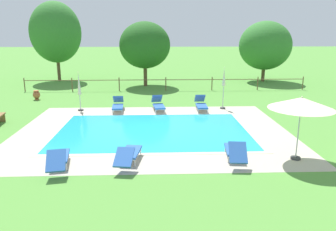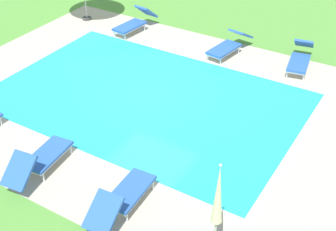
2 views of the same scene
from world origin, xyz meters
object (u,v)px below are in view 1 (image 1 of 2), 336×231
Objects in this scene: sun_lounger_north_end at (59,158)px; tree_west_mid at (265,46)px; sun_lounger_south_near_corner at (129,154)px; terracotta_urn_near_fence at (36,95)px; patio_umbrella_open_foreground at (301,103)px; tree_centre at (56,32)px; sun_lounger_north_mid at (235,151)px; patio_umbrella_closed_row_west at (79,87)px; patio_umbrella_closed_row_mid_west at (224,82)px; sun_lounger_north_far at (118,105)px; sun_lounger_north_near_steps at (158,104)px; sun_lounger_south_far at (201,104)px; tree_far_west at (145,45)px.

tree_west_mid is at bearing 55.29° from sun_lounger_north_end.
terracotta_urn_near_fence is at bearing 122.46° from sun_lounger_south_near_corner.
tree_centre is (-14.13, 19.73, 2.30)m from patio_umbrella_open_foreground.
sun_lounger_north_mid is at bearing -59.07° from tree_centre.
patio_umbrella_closed_row_mid_west reaches higher than patio_umbrella_closed_row_west.
sun_lounger_north_far is 6.77m from terracotta_urn_near_fence.
tree_centre is (-4.56, 11.89, 3.01)m from patio_umbrella_closed_row_west.
patio_umbrella_open_foreground is at bearing -104.37° from tree_west_mid.
tree_west_mid is at bearing -3.15° from tree_centre.
sun_lounger_north_near_steps is 0.38× the size of tree_west_mid.
sun_lounger_south_far is at bearing -167.70° from patio_umbrella_closed_row_mid_west.
patio_umbrella_closed_row_mid_west is at bearing 81.61° from sun_lounger_north_mid.
patio_umbrella_closed_row_west is 13.08m from tree_centre.
patio_umbrella_closed_row_west reaches higher than sun_lounger_north_far.
sun_lounger_south_near_corner reaches higher than terracotta_urn_near_fence.
patio_umbrella_open_foreground reaches higher than sun_lounger_south_far.
sun_lounger_north_mid is (2.71, -7.76, 0.00)m from sun_lounger_north_near_steps.
tree_west_mid is (10.88, 18.83, 2.88)m from sun_lounger_south_near_corner.
sun_lounger_north_end is at bearing -176.14° from sun_lounger_north_mid.
sun_lounger_north_far is 4.91m from sun_lounger_south_far.
sun_lounger_south_near_corner is (2.38, 0.32, -0.01)m from sun_lounger_north_end.
sun_lounger_north_far is at bearing 133.60° from patio_umbrella_open_foreground.
sun_lounger_south_near_corner is at bearing -120.02° from tree_west_mid.
sun_lounger_north_near_steps is at bearing -52.72° from tree_centre.
patio_umbrella_closed_row_mid_west is 17.74m from tree_centre.
tree_west_mid is 0.76× the size of tree_centre.
patio_umbrella_closed_row_west is (-7.12, 0.12, 1.02)m from sun_lounger_south_far.
patio_umbrella_closed_row_mid_west is 12.59m from terracotta_urn_near_fence.
sun_lounger_north_end is at bearing -124.71° from tree_west_mid.
patio_umbrella_closed_row_west is (-1.09, 8.30, 1.02)m from sun_lounger_north_end.
sun_lounger_north_far is 8.26m from sun_lounger_north_end.
patio_umbrella_closed_row_mid_west is 0.46× the size of tree_west_mid.
sun_lounger_north_near_steps is at bearing -1.56° from patio_umbrella_closed_row_west.
sun_lounger_north_mid is at bearing -47.26° from patio_umbrella_closed_row_west.
tree_west_mid is at bearing 11.02° from tree_far_west.
sun_lounger_north_mid is at bearing -56.83° from sun_lounger_north_far.
sun_lounger_north_near_steps is at bearing -179.78° from sun_lounger_south_far.
sun_lounger_south_near_corner is (1.26, -7.87, -0.01)m from sun_lounger_north_far.
patio_umbrella_closed_row_mid_west is at bearing 58.49° from sun_lounger_south_near_corner.
tree_centre is (-13.04, 11.70, 2.79)m from patio_umbrella_closed_row_mid_west.
sun_lounger_north_far is 0.89× the size of patio_umbrella_closed_row_west.
tree_centre is at bearing 127.28° from sun_lounger_north_near_steps.
patio_umbrella_closed_row_west reaches higher than sun_lounger_south_near_corner.
sun_lounger_north_end is 8.44m from patio_umbrella_closed_row_west.
patio_umbrella_closed_row_west is 0.92× the size of patio_umbrella_closed_row_mid_west.
sun_lounger_south_near_corner is 21.94m from tree_west_mid.
patio_umbrella_closed_row_west is (-2.21, 0.12, 1.03)m from sun_lounger_north_far.
patio_umbrella_open_foreground is at bearing 3.12° from sun_lounger_north_end.
sun_lounger_north_near_steps is at bearing 109.22° from sun_lounger_north_mid.
tree_centre reaches higher than tree_far_west.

